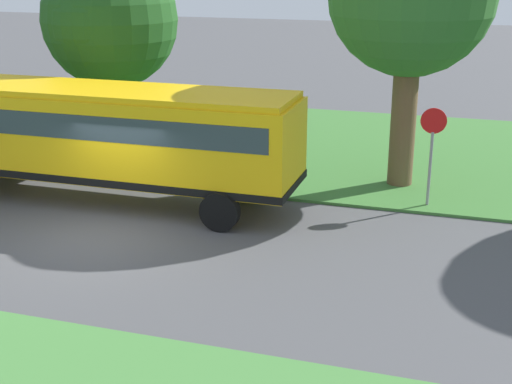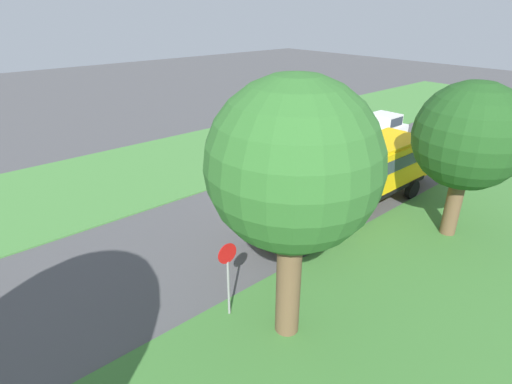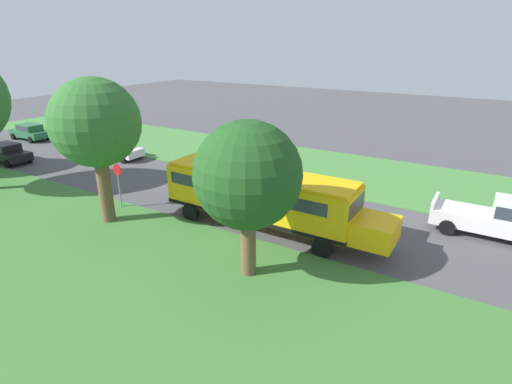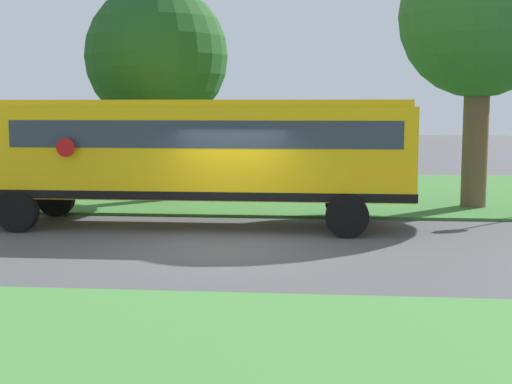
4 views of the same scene
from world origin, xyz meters
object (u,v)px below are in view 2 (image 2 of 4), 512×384
Objects in this scene: school_bus at (349,176)px; stop_sign at (228,272)px; oak_tree_beside_bus at (465,136)px; oak_tree_roadside_mid at (295,167)px; pickup_truck at (379,129)px.

school_bus is 8.97m from stop_sign.
oak_tree_roadside_mid is (0.26, 9.57, 1.01)m from oak_tree_beside_bus.
stop_sign is (-7.30, 19.35, 0.66)m from pickup_truck.
pickup_truck is 0.80× the size of oak_tree_beside_bus.
oak_tree_roadside_mid is at bearing -152.91° from stop_sign.
school_bus is 1.85× the size of oak_tree_beside_bus.
oak_tree_roadside_mid is (-3.81, 7.82, 3.58)m from school_bus.
oak_tree_beside_bus is (-4.07, -1.74, 2.57)m from school_bus.
school_bus is 2.30× the size of pickup_truck.
stop_sign reaches higher than pickup_truck.
oak_tree_roadside_mid reaches higher than stop_sign.
pickup_truck is 20.69m from stop_sign.
school_bus is at bearing 23.19° from oak_tree_beside_bus.
school_bus reaches higher than pickup_truck.
oak_tree_roadside_mid is 2.87× the size of stop_sign.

